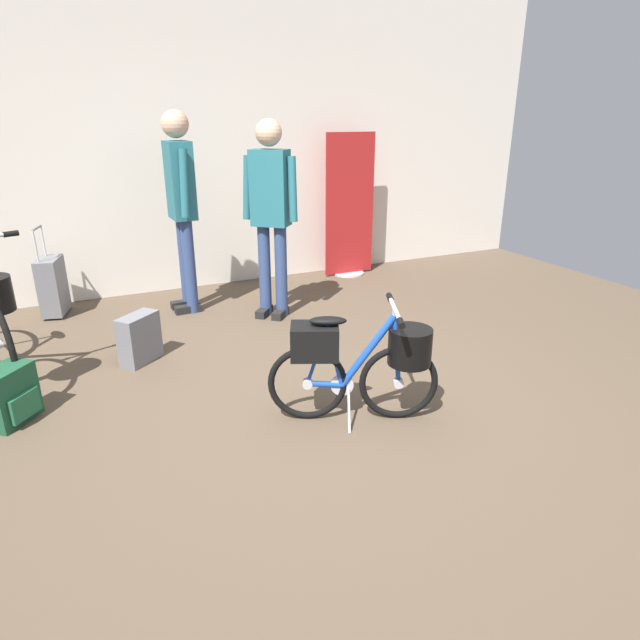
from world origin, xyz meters
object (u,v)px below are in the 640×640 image
Objects in this scene: folding_bike_foreground at (361,359)px; visitor_near_wall at (181,199)px; floor_banner_stand at (350,214)px; backpack_on_floor at (139,339)px; handbag_on_floor at (9,396)px; rolling_suitcase at (52,286)px; visitor_browsing at (271,207)px.

visitor_near_wall is at bearing 101.43° from folding_bike_foreground.
floor_banner_stand reaches higher than backpack_on_floor.
handbag_on_floor is (-0.83, -0.57, -0.01)m from backpack_on_floor.
rolling_suitcase is 2.33× the size of handbag_on_floor.
visitor_near_wall is at bearing 144.89° from visitor_browsing.
handbag_on_floor is at bearing -131.96° from visitor_near_wall.
backpack_on_floor is at bearing -149.95° from floor_banner_stand.
floor_banner_stand is at bearing 36.04° from visitor_browsing.
rolling_suitcase is (-3.14, -0.07, -0.43)m from floor_banner_stand.
handbag_on_floor is at bearing -148.82° from floor_banner_stand.
rolling_suitcase is 2.01m from handbag_on_floor.
visitor_browsing reaches higher than rolling_suitcase.
visitor_near_wall is 1.48m from backpack_on_floor.
floor_banner_stand is 0.92× the size of visitor_browsing.
visitor_near_wall is at bearing 48.04° from handbag_on_floor.
backpack_on_floor is (-1.11, 1.44, -0.21)m from folding_bike_foreground.
handbag_on_floor is (-3.41, -2.06, -0.53)m from floor_banner_stand.
floor_banner_stand is 3.17m from rolling_suitcase.
visitor_near_wall is 1.46m from rolling_suitcase.
rolling_suitcase is at bearing 154.97° from visitor_browsing.
folding_bike_foreground is 1.16× the size of rolling_suitcase.
backpack_on_floor is (-0.61, -1.03, -0.87)m from visitor_near_wall.
visitor_browsing is at bearing 27.95° from handbag_on_floor.
backpack_on_floor reaches higher than handbag_on_floor.
visitor_near_wall reaches higher than backpack_on_floor.
visitor_browsing is 2.54m from handbag_on_floor.
folding_bike_foreground is at bearing -23.99° from handbag_on_floor.
floor_banner_stand is 2.05m from visitor_near_wall.
visitor_near_wall is 2.33m from handbag_on_floor.
floor_banner_stand is 1.62m from visitor_browsing.
handbag_on_floor is (-2.12, -1.12, -0.83)m from visitor_browsing.
visitor_browsing is 2.09× the size of rolling_suitcase.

